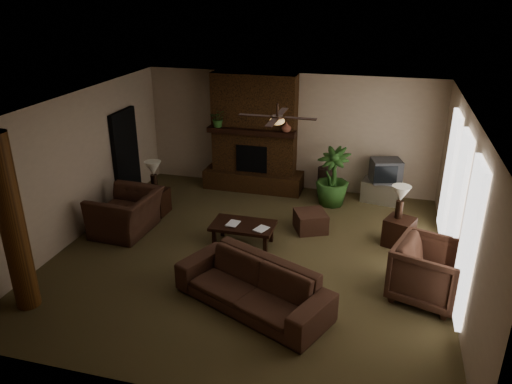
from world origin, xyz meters
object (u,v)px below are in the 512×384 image
(log_column, at_px, (12,224))
(ottoman, at_px, (310,221))
(side_table_left, at_px, (156,201))
(floor_vase, at_px, (325,179))
(tv_stand, at_px, (381,191))
(coffee_table, at_px, (243,227))
(armchair_right, at_px, (430,269))
(floor_plant, at_px, (332,189))
(lamp_left, at_px, (153,170))
(lamp_right, at_px, (401,196))
(armchair_left, at_px, (125,206))
(sofa, at_px, (253,279))
(side_table_right, at_px, (399,232))

(log_column, height_order, ottoman, log_column)
(log_column, relative_size, side_table_left, 5.09)
(floor_vase, bearing_deg, tv_stand, 0.00)
(log_column, relative_size, coffee_table, 2.33)
(armchair_right, distance_m, tv_stand, 3.87)
(coffee_table, height_order, side_table_left, side_table_left)
(log_column, bearing_deg, floor_vase, 54.92)
(floor_plant, distance_m, lamp_left, 3.99)
(tv_stand, relative_size, floor_vase, 1.10)
(coffee_table, xyz_separation_m, ottoman, (1.16, 0.93, -0.17))
(floor_plant, bearing_deg, lamp_right, -47.30)
(lamp_left, bearing_deg, armchair_left, -100.20)
(sofa, xyz_separation_m, coffee_table, (-0.70, 1.87, -0.11))
(sofa, height_order, floor_plant, sofa)
(floor_plant, relative_size, lamp_right, 2.06)
(side_table_right, height_order, lamp_right, lamp_right)
(floor_vase, xyz_separation_m, lamp_right, (1.66, -2.01, 0.57))
(armchair_left, xyz_separation_m, coffee_table, (2.42, 0.10, -0.19))
(side_table_right, bearing_deg, coffee_table, -165.55)
(log_column, relative_size, sofa, 1.12)
(floor_plant, bearing_deg, coffee_table, -121.17)
(armchair_right, xyz_separation_m, ottoman, (-2.17, 1.89, -0.33))
(tv_stand, bearing_deg, lamp_right, -69.58)
(coffee_table, height_order, floor_vase, floor_vase)
(sofa, relative_size, tv_stand, 2.93)
(lamp_left, bearing_deg, log_column, -97.30)
(armchair_right, bearing_deg, floor_plant, 47.92)
(lamp_right, bearing_deg, log_column, -147.52)
(side_table_left, xyz_separation_m, lamp_right, (5.10, -0.09, 0.73))
(armchair_right, bearing_deg, side_table_left, 89.61)
(coffee_table, bearing_deg, ottoman, 38.53)
(log_column, relative_size, ottoman, 4.67)
(floor_plant, height_order, side_table_right, floor_plant)
(ottoman, relative_size, floor_vase, 0.78)
(ottoman, distance_m, floor_vase, 1.89)
(side_table_left, bearing_deg, coffee_table, -21.32)
(armchair_left, relative_size, tv_stand, 1.52)
(side_table_right, bearing_deg, floor_vase, 129.67)
(floor_vase, bearing_deg, floor_plant, -63.79)
(tv_stand, bearing_deg, log_column, -122.51)
(sofa, xyz_separation_m, ottoman, (0.46, 2.80, -0.29))
(side_table_left, height_order, lamp_left, lamp_left)
(log_column, distance_m, armchair_right, 6.35)
(ottoman, distance_m, tv_stand, 2.31)
(side_table_left, distance_m, lamp_left, 0.73)
(tv_stand, bearing_deg, sofa, -100.42)
(sofa, bearing_deg, armchair_right, 43.41)
(side_table_left, bearing_deg, log_column, -97.21)
(coffee_table, distance_m, floor_vase, 3.05)
(armchair_left, distance_m, armchair_right, 5.81)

